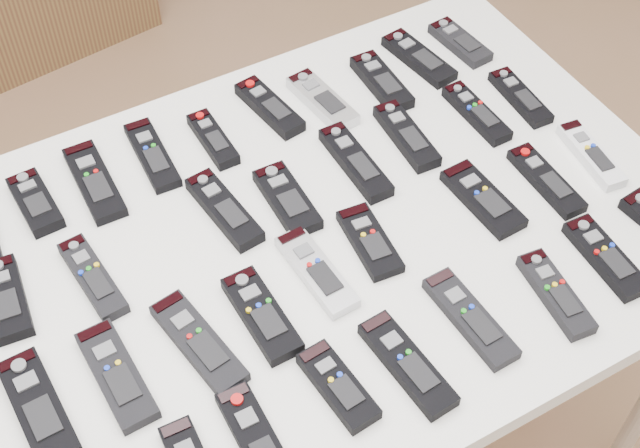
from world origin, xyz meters
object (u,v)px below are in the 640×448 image
remote_19 (117,375)px  remote_33 (556,294)px  remote_1 (35,203)px  remote_17 (520,97)px  remote_21 (262,315)px  table (320,253)px  remote_12 (224,210)px  remote_4 (213,139)px  remote_26 (591,155)px  remote_15 (406,136)px  remote_14 (355,162)px  remote_10 (7,299)px  remote_6 (322,101)px  remote_23 (370,241)px  remote_11 (93,278)px  remote_16 (476,113)px  remote_18 (38,408)px  remote_30 (338,386)px  remote_2 (95,182)px  remote_25 (546,180)px  remote_3 (152,155)px  remote_8 (419,58)px  remote_24 (483,199)px  remote_5 (270,107)px  remote_13 (287,199)px  remote_34 (606,257)px  remote_20 (199,343)px  remote_22 (316,271)px  remote_9 (460,42)px  remote_7 (382,82)px

remote_19 → remote_33: size_ratio=1.12×
remote_33 → remote_1: bearing=144.6°
remote_17 → remote_21: (-0.66, -0.20, 0.00)m
table → remote_12: remote_12 is taller
remote_4 → remote_26: 0.68m
remote_15 → remote_14: bearing=-170.6°
remote_26 → remote_10: bearing=175.5°
remote_6 → remote_15: same height
remote_23 → remote_33: 0.31m
remote_11 → remote_17: bearing=-4.5°
remote_16 → remote_18: remote_18 is taller
remote_21 → remote_30: same height
remote_2 → remote_25: (0.69, -0.39, 0.00)m
remote_3 → remote_8: bearing=1.7°
remote_24 → remote_33: 0.22m
remote_5 → remote_19: size_ratio=0.90×
remote_21 → remote_3: bearing=91.2°
remote_10 → remote_23: size_ratio=1.04×
remote_5 → remote_33: 0.63m
table → remote_18: 0.53m
remote_11 → remote_23: (0.42, -0.15, -0.00)m
remote_19 → remote_18: bearing=176.2°
remote_3 → remote_12: (0.06, -0.18, 0.00)m
remote_13 → remote_18: (-0.50, -0.18, 0.00)m
remote_4 → remote_10: remote_10 is taller
remote_12 → remote_34: (0.50, -0.40, -0.00)m
remote_4 → remote_15: remote_15 is taller
remote_3 → remote_20: 0.41m
remote_18 → remote_22: (0.47, 0.02, -0.00)m
remote_1 → remote_2: bearing=-3.7°
remote_3 → remote_34: bearing=-43.5°
remote_17 → remote_2: bearing=169.6°
remote_16 → remote_24: same height
remote_13 → remote_23: 0.17m
remote_20 → remote_14: bearing=18.2°
remote_2 → remote_34: 0.88m
remote_17 → remote_13: bearing=-175.4°
remote_2 → remote_9: 0.78m
remote_2 → remote_3: bearing=7.5°
remote_7 → remote_33: (-0.03, -0.56, 0.00)m
remote_19 → remote_34: bearing=-15.5°
remote_3 → remote_5: (0.24, 0.01, 0.00)m
remote_8 → remote_26: size_ratio=1.05×
remote_26 → remote_30: 0.66m
remote_11 → remote_18: bearing=-134.1°
remote_23 → remote_12: bearing=141.0°
remote_34 → remote_4: bearing=131.4°
remote_4 → remote_9: remote_4 is taller
remote_21 → remote_23: bearing=10.4°
remote_26 → remote_30: (-0.63, -0.18, 0.00)m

